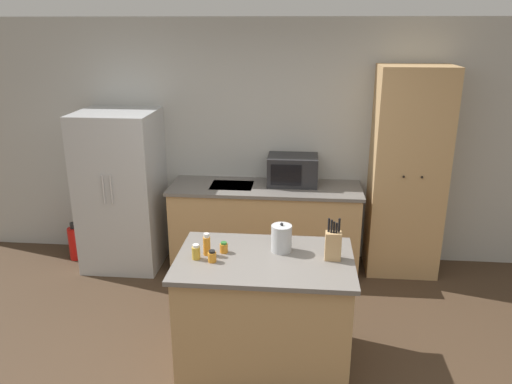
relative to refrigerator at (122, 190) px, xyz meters
The scene contains 13 objects.
wall_back 1.63m from the refrigerator, 14.64° to the left, with size 7.20×0.06×2.60m.
refrigerator is the anchor object (origin of this frame).
back_counter 1.58m from the refrigerator, ahead, with size 2.00×0.66×0.92m.
pantry_cabinet 2.99m from the refrigerator, ahead, with size 0.72×0.53×2.16m.
kitchen_island 2.32m from the refrigerator, 43.67° to the right, with size 1.31×0.85×0.90m.
microwave 1.83m from the refrigerator, ahead, with size 0.52×0.38×0.31m.
knife_block 2.66m from the refrigerator, 35.87° to the right, with size 0.12×0.08×0.32m.
spice_bottle_tall_dark 2.03m from the refrigerator, 48.48° to the right, with size 0.06×0.06×0.08m.
spice_bottle_short_red 2.01m from the refrigerator, 54.86° to the right, with size 0.06×0.06×0.11m.
spice_bottle_amber_oil 1.99m from the refrigerator, 52.03° to the right, with size 0.05×0.05×0.17m.
spice_bottle_green_herb 2.11m from the refrigerator, 52.62° to the right, with size 0.06×0.06×0.09m.
kettle 2.29m from the refrigerator, 39.31° to the right, with size 0.16×0.16×0.23m.
fire_extinguisher 0.89m from the refrigerator, behind, with size 0.13×0.13×0.44m.
Camera 1 is at (0.38, -2.96, 2.53)m, focal length 35.00 mm.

